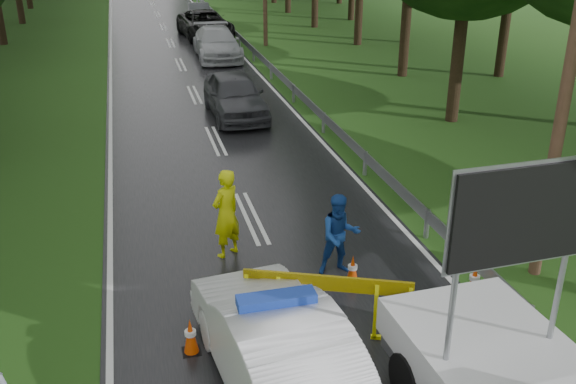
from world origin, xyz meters
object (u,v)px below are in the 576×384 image
object	(u,v)px
officer	(226,214)
queue_car_third	(205,24)
queue_car_second	(217,43)
queue_car_fourth	(199,13)
police_sedan	(277,347)
queue_car_first	(235,95)
civilian	(340,235)
barrier	(327,291)

from	to	relation	value
officer	queue_car_third	size ratio (longest dim) A/B	0.35
queue_car_second	queue_car_fourth	world-z (taller)	queue_car_second
police_sedan	queue_car_second	size ratio (longest dim) A/B	0.92
officer	queue_car_first	bearing A→B (deg)	-136.04
queue_car_first	queue_car_fourth	xyz separation A→B (m)	(1.48, 22.72, -0.16)
police_sedan	civilian	size ratio (longest dim) A/B	2.81
queue_car_first	queue_car_fourth	world-z (taller)	queue_car_first
queue_car_third	police_sedan	bearing A→B (deg)	-100.21
police_sedan	queue_car_first	world-z (taller)	police_sedan
queue_car_third	officer	bearing A→B (deg)	-101.23
officer	queue_car_fourth	distance (m)	33.24
queue_car_second	officer	bearing A→B (deg)	-96.68
officer	civilian	distance (m)	2.48
queue_car_second	queue_car_third	distance (m)	6.23
barrier	officer	distance (m)	3.52
police_sedan	barrier	bearing A→B (deg)	-141.91
police_sedan	barrier	world-z (taller)	police_sedan
officer	queue_car_third	xyz separation A→B (m)	(3.08, 27.06, -0.20)
officer	queue_car_first	world-z (taller)	officer
queue_car_first	officer	bearing A→B (deg)	-101.84
queue_car_fourth	queue_car_second	bearing A→B (deg)	-90.06
police_sedan	queue_car_first	xyz separation A→B (m)	(1.92, 14.79, 0.01)
officer	queue_car_second	distance (m)	21.03
queue_car_third	queue_car_fourth	distance (m)	6.01
police_sedan	queue_car_third	size ratio (longest dim) A/B	0.85
police_sedan	barrier	distance (m)	1.63
police_sedan	civilian	xyz separation A→B (m)	(2.06, 3.15, 0.09)
queue_car_second	queue_car_third	world-z (taller)	queue_car_third
queue_car_fourth	police_sedan	bearing A→B (deg)	-92.50
police_sedan	barrier	size ratio (longest dim) A/B	1.81
police_sedan	queue_car_fourth	xyz separation A→B (m)	(3.40, 37.51, -0.14)
queue_car_third	barrier	bearing A→B (deg)	-98.25
civilian	queue_car_fourth	world-z (taller)	civilian
officer	queue_car_first	distance (m)	10.53
barrier	queue_car_second	distance (m)	24.19
police_sedan	queue_car_third	world-z (taller)	police_sedan
police_sedan	civilian	distance (m)	3.76
civilian	queue_car_fourth	distance (m)	34.39
civilian	queue_car_first	xyz separation A→B (m)	(-0.13, 11.64, -0.07)
police_sedan	officer	distance (m)	4.45
civilian	police_sedan	bearing A→B (deg)	-119.60
police_sedan	queue_car_third	distance (m)	31.65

